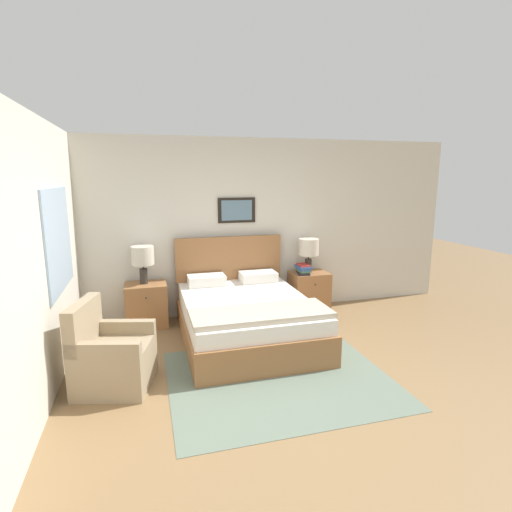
# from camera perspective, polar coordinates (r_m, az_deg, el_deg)

# --- Properties ---
(ground_plane) EXTENTS (16.00, 16.00, 0.00)m
(ground_plane) POSITION_cam_1_polar(r_m,az_deg,el_deg) (3.98, 7.09, -19.76)
(ground_plane) COLOR olive
(wall_back) EXTENTS (6.90, 0.09, 2.60)m
(wall_back) POSITION_cam_1_polar(r_m,az_deg,el_deg) (5.99, -2.47, 4.14)
(wall_back) COLOR beige
(wall_back) RESTS_ON ground_plane
(wall_left) EXTENTS (0.08, 5.03, 2.60)m
(wall_left) POSITION_cam_1_polar(r_m,az_deg,el_deg) (4.60, -27.02, 0.76)
(wall_left) COLOR beige
(wall_left) RESTS_ON ground_plane
(area_rug_main) EXTENTS (2.23, 1.86, 0.01)m
(area_rug_main) POSITION_cam_1_polar(r_m,az_deg,el_deg) (4.30, 3.32, -17.04)
(area_rug_main) COLOR slate
(area_rug_main) RESTS_ON ground_plane
(bed) EXTENTS (1.58, 2.09, 1.18)m
(bed) POSITION_cam_1_polar(r_m,az_deg,el_deg) (5.13, -1.45, -8.60)
(bed) COLOR #936038
(bed) RESTS_ON ground_plane
(armchair) EXTENTS (0.82, 0.81, 0.87)m
(armchair) POSITION_cam_1_polar(r_m,az_deg,el_deg) (4.28, -20.02, -13.46)
(armchair) COLOR #998466
(armchair) RESTS_ON ground_plane
(nightstand_near_window) EXTENTS (0.56, 0.46, 0.61)m
(nightstand_near_window) POSITION_cam_1_polar(r_m,az_deg,el_deg) (5.75, -15.36, -6.75)
(nightstand_near_window) COLOR #936038
(nightstand_near_window) RESTS_ON ground_plane
(nightstand_by_door) EXTENTS (0.56, 0.46, 0.61)m
(nightstand_by_door) POSITION_cam_1_polar(r_m,az_deg,el_deg) (6.23, 7.58, -5.05)
(nightstand_by_door) COLOR #936038
(nightstand_by_door) RESTS_ON ground_plane
(table_lamp_near_window) EXTENTS (0.30, 0.30, 0.52)m
(table_lamp_near_window) POSITION_cam_1_polar(r_m,az_deg,el_deg) (5.61, -15.89, -0.18)
(table_lamp_near_window) COLOR #2D2823
(table_lamp_near_window) RESTS_ON nightstand_near_window
(table_lamp_by_door) EXTENTS (0.30, 0.30, 0.52)m
(table_lamp_by_door) POSITION_cam_1_polar(r_m,az_deg,el_deg) (6.09, 7.53, 1.04)
(table_lamp_by_door) COLOR #2D2823
(table_lamp_by_door) RESTS_ON nightstand_by_door
(book_thick_bottom) EXTENTS (0.21, 0.30, 0.04)m
(book_thick_bottom) POSITION_cam_1_polar(r_m,az_deg,el_deg) (6.06, 6.73, -2.36)
(book_thick_bottom) COLOR #232328
(book_thick_bottom) RESTS_ON nightstand_by_door
(book_hardcover_middle) EXTENTS (0.16, 0.25, 0.03)m
(book_hardcover_middle) POSITION_cam_1_polar(r_m,az_deg,el_deg) (6.06, 6.74, -2.07)
(book_hardcover_middle) COLOR #4C7551
(book_hardcover_middle) RESTS_ON book_thick_bottom
(book_novel_upper) EXTENTS (0.16, 0.25, 0.03)m
(book_novel_upper) POSITION_cam_1_polar(r_m,az_deg,el_deg) (6.05, 6.75, -1.78)
(book_novel_upper) COLOR #335693
(book_novel_upper) RESTS_ON book_hardcover_middle
(book_slim_near_top) EXTENTS (0.19, 0.27, 0.02)m
(book_slim_near_top) POSITION_cam_1_polar(r_m,az_deg,el_deg) (6.04, 6.75, -1.51)
(book_slim_near_top) COLOR #335693
(book_slim_near_top) RESTS_ON book_novel_upper
(book_paperback_top) EXTENTS (0.15, 0.22, 0.02)m
(book_paperback_top) POSITION_cam_1_polar(r_m,az_deg,el_deg) (6.04, 6.76, -1.28)
(book_paperback_top) COLOR #B7332D
(book_paperback_top) RESTS_ON book_slim_near_top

